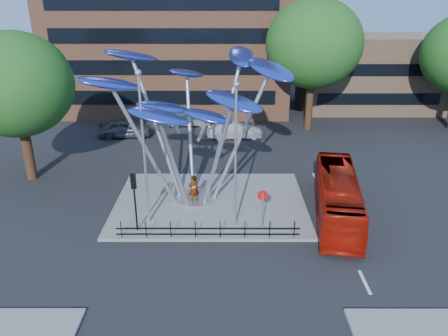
{
  "coord_description": "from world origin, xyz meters",
  "views": [
    {
      "loc": [
        -0.08,
        -18.85,
        12.81
      ],
      "look_at": [
        -0.12,
        4.0,
        3.31
      ],
      "focal_mm": 35.0,
      "sensor_mm": 36.0,
      "label": 1
    }
  ],
  "objects_px": {
    "street_lamp_right": "(236,144)",
    "leaf_sculpture": "(191,95)",
    "red_bus": "(337,196)",
    "traffic_light_island": "(134,190)",
    "no_entry_sign_island": "(263,203)",
    "tree_right": "(314,44)",
    "tree_left": "(16,85)",
    "parked_car_right": "(235,130)",
    "street_lamp_left": "(143,136)",
    "parked_car_mid": "(189,119)",
    "pedestrian": "(194,189)",
    "parked_car_left": "(125,128)"
  },
  "relations": [
    {
      "from": "street_lamp_right",
      "to": "parked_car_right",
      "type": "xyz_separation_m",
      "value": [
        0.35,
        16.37,
        -4.35
      ]
    },
    {
      "from": "street_lamp_right",
      "to": "leaf_sculpture",
      "type": "bearing_deg",
      "value": 124.91
    },
    {
      "from": "tree_left",
      "to": "street_lamp_left",
      "type": "distance_m",
      "value": 11.6
    },
    {
      "from": "street_lamp_left",
      "to": "street_lamp_right",
      "type": "xyz_separation_m",
      "value": [
        5.0,
        -0.5,
        -0.26
      ]
    },
    {
      "from": "tree_left",
      "to": "pedestrian",
      "type": "height_order",
      "value": "tree_left"
    },
    {
      "from": "no_entry_sign_island",
      "to": "pedestrian",
      "type": "distance_m",
      "value": 5.31
    },
    {
      "from": "traffic_light_island",
      "to": "pedestrian",
      "type": "height_order",
      "value": "traffic_light_island"
    },
    {
      "from": "traffic_light_island",
      "to": "red_bus",
      "type": "height_order",
      "value": "traffic_light_island"
    },
    {
      "from": "tree_right",
      "to": "street_lamp_left",
      "type": "relative_size",
      "value": 1.38
    },
    {
      "from": "tree_right",
      "to": "leaf_sculpture",
      "type": "distance_m",
      "value": 18.37
    },
    {
      "from": "street_lamp_right",
      "to": "no_entry_sign_island",
      "type": "distance_m",
      "value": 3.64
    },
    {
      "from": "parked_car_mid",
      "to": "tree_right",
      "type": "bearing_deg",
      "value": -99.37
    },
    {
      "from": "no_entry_sign_island",
      "to": "tree_right",
      "type": "bearing_deg",
      "value": 72.88
    },
    {
      "from": "street_lamp_right",
      "to": "tree_left",
      "type": "bearing_deg",
      "value": 154.23
    },
    {
      "from": "no_entry_sign_island",
      "to": "pedestrian",
      "type": "xyz_separation_m",
      "value": [
        -4.03,
        3.39,
        -0.73
      ]
    },
    {
      "from": "traffic_light_island",
      "to": "no_entry_sign_island",
      "type": "relative_size",
      "value": 1.4
    },
    {
      "from": "traffic_light_island",
      "to": "street_lamp_right",
      "type": "bearing_deg",
      "value": 5.19
    },
    {
      "from": "traffic_light_island",
      "to": "leaf_sculpture",
      "type": "bearing_deg",
      "value": 54.96
    },
    {
      "from": "pedestrian",
      "to": "parked_car_left",
      "type": "xyz_separation_m",
      "value": [
        -7.23,
        13.56,
        -0.26
      ]
    },
    {
      "from": "parked_car_left",
      "to": "tree_right",
      "type": "bearing_deg",
      "value": -86.82
    },
    {
      "from": "red_bus",
      "to": "pedestrian",
      "type": "distance_m",
      "value": 8.77
    },
    {
      "from": "leaf_sculpture",
      "to": "traffic_light_island",
      "type": "bearing_deg",
      "value": -125.04
    },
    {
      "from": "pedestrian",
      "to": "traffic_light_island",
      "type": "bearing_deg",
      "value": 21.27
    },
    {
      "from": "no_entry_sign_island",
      "to": "red_bus",
      "type": "bearing_deg",
      "value": 22.0
    },
    {
      "from": "leaf_sculpture",
      "to": "red_bus",
      "type": "distance_m",
      "value": 10.54
    },
    {
      "from": "no_entry_sign_island",
      "to": "parked_car_right",
      "type": "xyz_separation_m",
      "value": [
        -1.15,
        16.86,
        -1.07
      ]
    },
    {
      "from": "street_lamp_left",
      "to": "street_lamp_right",
      "type": "height_order",
      "value": "street_lamp_left"
    },
    {
      "from": "street_lamp_left",
      "to": "traffic_light_island",
      "type": "distance_m",
      "value": 2.96
    },
    {
      "from": "tree_left",
      "to": "leaf_sculpture",
      "type": "xyz_separation_m",
      "value": [
        11.93,
        -3.32,
        0.08
      ]
    },
    {
      "from": "tree_left",
      "to": "no_entry_sign_island",
      "type": "bearing_deg",
      "value": -25.07
    },
    {
      "from": "leaf_sculpture",
      "to": "no_entry_sign_island",
      "type": "height_order",
      "value": "leaf_sculpture"
    },
    {
      "from": "parked_car_left",
      "to": "parked_car_right",
      "type": "height_order",
      "value": "parked_car_left"
    },
    {
      "from": "tree_left",
      "to": "street_lamp_left",
      "type": "bearing_deg",
      "value": -34.38
    },
    {
      "from": "parked_car_right",
      "to": "tree_right",
      "type": "bearing_deg",
      "value": -77.0
    },
    {
      "from": "traffic_light_island",
      "to": "parked_car_left",
      "type": "xyz_separation_m",
      "value": [
        -4.26,
        16.96,
        -1.79
      ]
    },
    {
      "from": "traffic_light_island",
      "to": "red_bus",
      "type": "relative_size",
      "value": 0.36
    },
    {
      "from": "street_lamp_left",
      "to": "street_lamp_right",
      "type": "bearing_deg",
      "value": -5.71
    },
    {
      "from": "street_lamp_left",
      "to": "parked_car_mid",
      "type": "xyz_separation_m",
      "value": [
        0.85,
        19.5,
        -4.66
      ]
    },
    {
      "from": "leaf_sculpture",
      "to": "street_lamp_left",
      "type": "xyz_separation_m",
      "value": [
        -2.43,
        -3.18,
        -1.52
      ]
    },
    {
      "from": "street_lamp_right",
      "to": "red_bus",
      "type": "bearing_deg",
      "value": 12.7
    },
    {
      "from": "red_bus",
      "to": "traffic_light_island",
      "type": "bearing_deg",
      "value": -161.42
    },
    {
      "from": "tree_left",
      "to": "leaf_sculpture",
      "type": "bearing_deg",
      "value": -15.55
    },
    {
      "from": "tree_left",
      "to": "street_lamp_left",
      "type": "height_order",
      "value": "tree_left"
    },
    {
      "from": "tree_left",
      "to": "parked_car_mid",
      "type": "height_order",
      "value": "tree_left"
    },
    {
      "from": "parked_car_right",
      "to": "street_lamp_left",
      "type": "bearing_deg",
      "value": 154.2
    },
    {
      "from": "leaf_sculpture",
      "to": "no_entry_sign_island",
      "type": "distance_m",
      "value": 7.71
    },
    {
      "from": "pedestrian",
      "to": "parked_car_left",
      "type": "distance_m",
      "value": 15.37
    },
    {
      "from": "pedestrian",
      "to": "parked_car_mid",
      "type": "xyz_separation_m",
      "value": [
        -1.62,
        17.09,
        -0.39
      ]
    },
    {
      "from": "parked_car_left",
      "to": "street_lamp_right",
      "type": "bearing_deg",
      "value": -154.52
    },
    {
      "from": "tree_left",
      "to": "traffic_light_island",
      "type": "bearing_deg",
      "value": -39.81
    }
  ]
}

